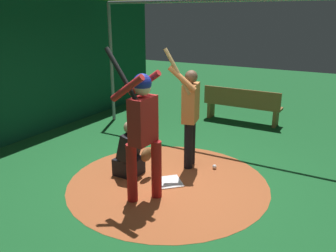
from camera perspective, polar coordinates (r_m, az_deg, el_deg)
ground_plane at (r=5.60m, az=0.00°, el=-9.29°), size 25.96×25.96×0.00m
dirt_circle at (r=5.60m, az=0.00°, el=-9.26°), size 3.17×3.17×0.01m
home_plate at (r=5.59m, az=0.00°, el=-9.18°), size 0.59×0.59×0.01m
batter at (r=4.73m, az=-4.24°, el=0.12°), size 0.68×0.49×2.16m
catcher at (r=5.75m, az=-6.14°, el=-4.59°), size 0.58×0.40×0.94m
visitor at (r=5.87m, az=3.61°, el=2.29°), size 0.55×0.56×2.06m
back_wall at (r=7.67m, az=-25.64°, el=8.94°), size 0.23×9.96×3.16m
cage_frame at (r=5.01m, az=0.00°, el=11.90°), size 5.97×4.80×2.85m
bench at (r=8.72m, az=12.03°, el=3.51°), size 1.90×0.36×0.85m
baseball_0 at (r=6.10m, az=7.66°, el=-6.64°), size 0.07×0.07×0.07m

